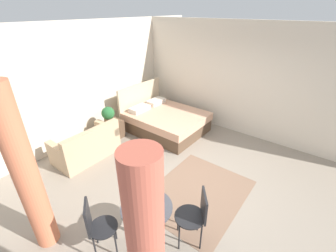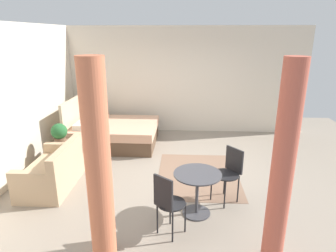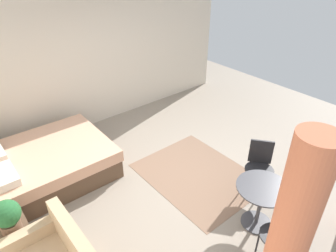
{
  "view_description": "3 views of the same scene",
  "coord_description": "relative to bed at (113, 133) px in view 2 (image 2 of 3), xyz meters",
  "views": [
    {
      "loc": [
        -3.05,
        -1.75,
        3.1
      ],
      "look_at": [
        0.51,
        1.0,
        0.74
      ],
      "focal_mm": 24.21,
      "sensor_mm": 36.0,
      "label": 1
    },
    {
      "loc": [
        -5.37,
        0.08,
        2.66
      ],
      "look_at": [
        0.04,
        0.37,
        0.93
      ],
      "focal_mm": 31.09,
      "sensor_mm": 36.0,
      "label": 2
    },
    {
      "loc": [
        -2.94,
        2.7,
        3.41
      ],
      "look_at": [
        0.09,
        0.2,
        1.03
      ],
      "focal_mm": 32.08,
      "sensor_mm": 36.0,
      "label": 3
    }
  ],
  "objects": [
    {
      "name": "ground_plane",
      "position": [
        -1.4,
        -1.81,
        -0.31
      ],
      "size": [
        8.24,
        9.48,
        0.02
      ],
      "primitive_type": "cube",
      "color": "gray"
    },
    {
      "name": "wall_back",
      "position": [
        -1.4,
        1.43,
        1.13
      ],
      "size": [
        8.24,
        0.12,
        2.87
      ],
      "primitive_type": "cube",
      "color": "beige",
      "rests_on": "ground"
    },
    {
      "name": "wall_right",
      "position": [
        1.22,
        -1.81,
        1.13
      ],
      "size": [
        0.12,
        6.48,
        2.87
      ],
      "primitive_type": "cube",
      "color": "beige",
      "rests_on": "ground"
    },
    {
      "name": "area_rug",
      "position": [
        -1.58,
        -2.05,
        -0.3
      ],
      "size": [
        1.97,
        1.56,
        0.01
      ],
      "primitive_type": "cube",
      "color": "#7F604C",
      "rests_on": "ground"
    },
    {
      "name": "bed",
      "position": [
        0.0,
        0.0,
        0.0
      ],
      "size": [
        1.65,
        2.04,
        1.18
      ],
      "color": "brown",
      "rests_on": "ground"
    },
    {
      "name": "couch",
      "position": [
        -2.13,
        0.58,
        -0.02
      ],
      "size": [
        1.4,
        0.79,
        0.8
      ],
      "color": "tan",
      "rests_on": "ground"
    },
    {
      "name": "nightstand",
      "position": [
        -1.18,
        0.8,
        -0.06
      ],
      "size": [
        0.48,
        0.4,
        0.48
      ],
      "color": "brown",
      "rests_on": "ground"
    },
    {
      "name": "potted_plant",
      "position": [
        -1.28,
        0.79,
        0.42
      ],
      "size": [
        0.32,
        0.32,
        0.44
      ],
      "color": "brown",
      "rests_on": "nightstand"
    },
    {
      "name": "balcony_table",
      "position": [
        -2.86,
        -1.96,
        0.18
      ],
      "size": [
        0.72,
        0.72,
        0.68
      ],
      "color": "#3F3F44",
      "rests_on": "ground"
    },
    {
      "name": "cafe_chair_near_window",
      "position": [
        -3.4,
        -1.54,
        0.25
      ],
      "size": [
        0.55,
        0.55,
        0.92
      ],
      "color": "black",
      "rests_on": "ground"
    },
    {
      "name": "cafe_chair_near_couch",
      "position": [
        -2.44,
        -2.5,
        0.25
      ],
      "size": [
        0.61,
        0.61,
        0.9
      ],
      "color": "black",
      "rests_on": "ground"
    },
    {
      "name": "curtain_left",
      "position": [
        -3.77,
        -2.84,
        0.92
      ],
      "size": [
        0.25,
        0.25,
        2.45
      ],
      "color": "#C15B47",
      "rests_on": "ground"
    },
    {
      "name": "curtain_right",
      "position": [
        -3.77,
        -0.76,
        0.92
      ],
      "size": [
        0.3,
        0.3,
        2.45
      ],
      "color": "#D1704C",
      "rests_on": "ground"
    }
  ]
}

